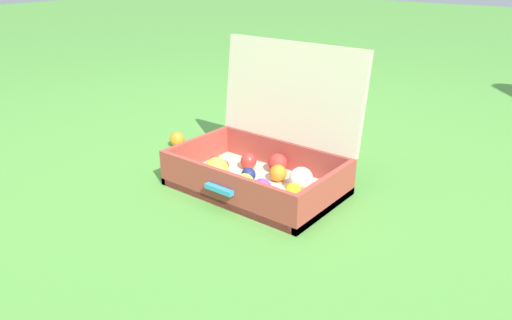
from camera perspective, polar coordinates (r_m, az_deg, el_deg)
name	(u,v)px	position (r m, az deg, el deg)	size (l,w,h in m)	color
ground_plane	(250,188)	(1.73, -0.72, -3.34)	(16.00, 16.00, 0.00)	#4C8C38
open_suitcase	(265,157)	(1.71, 1.10, 0.31)	(0.58, 0.44, 0.49)	beige
stray_ball_on_grass	(177,139)	(2.13, -9.19, 2.41)	(0.06, 0.06, 0.06)	orange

